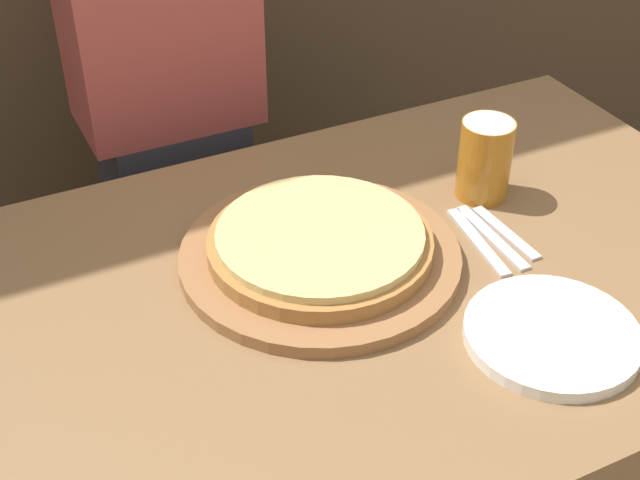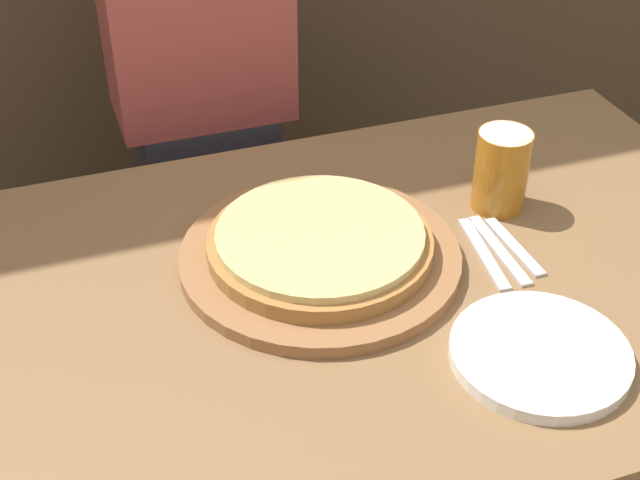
# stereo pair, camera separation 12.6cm
# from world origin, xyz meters

# --- Properties ---
(dining_table) EXTENTS (1.21, 0.82, 0.71)m
(dining_table) POSITION_xyz_m (0.00, 0.00, 0.36)
(dining_table) COLOR olive
(dining_table) RESTS_ON ground_plane
(pizza_on_board) EXTENTS (0.40, 0.40, 0.06)m
(pizza_on_board) POSITION_xyz_m (-0.08, 0.06, 0.74)
(pizza_on_board) COLOR #99663D
(pizza_on_board) RESTS_ON dining_table
(beer_glass) EXTENTS (0.08, 0.08, 0.13)m
(beer_glass) POSITION_xyz_m (0.23, 0.11, 0.78)
(beer_glass) COLOR #B7701E
(beer_glass) RESTS_ON dining_table
(dinner_plate) EXTENTS (0.23, 0.23, 0.02)m
(dinner_plate) POSITION_xyz_m (0.11, -0.22, 0.72)
(dinner_plate) COLOR white
(dinner_plate) RESTS_ON dining_table
(fork) EXTENTS (0.04, 0.18, 0.00)m
(fork) POSITION_xyz_m (0.15, 0.00, 0.71)
(fork) COLOR silver
(fork) RESTS_ON dining_table
(dinner_knife) EXTENTS (0.02, 0.17, 0.00)m
(dinner_knife) POSITION_xyz_m (0.18, 0.00, 0.71)
(dinner_knife) COLOR silver
(dinner_knife) RESTS_ON dining_table
(spoon) EXTENTS (0.02, 0.15, 0.00)m
(spoon) POSITION_xyz_m (0.20, 0.00, 0.71)
(spoon) COLOR silver
(spoon) RESTS_ON dining_table
(diner_person) EXTENTS (0.32, 0.20, 1.30)m
(diner_person) POSITION_xyz_m (-0.13, 0.61, 0.65)
(diner_person) COLOR #33333D
(diner_person) RESTS_ON ground_plane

